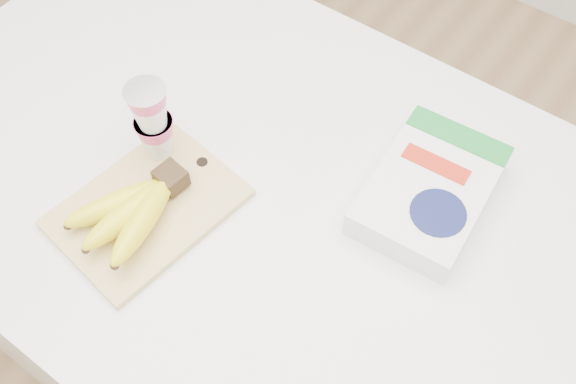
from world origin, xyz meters
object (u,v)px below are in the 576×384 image
object	(u,v)px
table	(250,289)
bananas	(133,210)
cutting_board	(148,208)
cereal_box	(430,190)
yogurt_stack	(152,120)

from	to	relation	value
table	bananas	distance (m)	0.58
cutting_board	cereal_box	bearing A→B (deg)	46.44
table	cutting_board	bearing A→B (deg)	-113.33
cereal_box	table	bearing A→B (deg)	-159.21
cutting_board	bananas	size ratio (longest dim) A/B	1.39
table	yogurt_stack	size ratio (longest dim) A/B	8.30
cutting_board	yogurt_stack	bearing A→B (deg)	128.01
bananas	yogurt_stack	distance (m)	0.15
table	cutting_board	size ratio (longest dim) A/B	4.51
cutting_board	bananas	xyz separation A→B (m)	(0.00, -0.03, 0.03)
cutting_board	cereal_box	size ratio (longest dim) A/B	1.06
cereal_box	yogurt_stack	bearing A→B (deg)	-159.42
cutting_board	cereal_box	world-z (taller)	cereal_box
cutting_board	cereal_box	distance (m)	0.48
cereal_box	bananas	bearing A→B (deg)	-142.86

